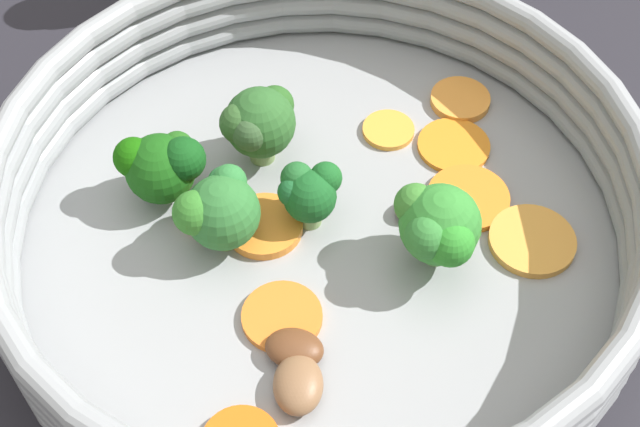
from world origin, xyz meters
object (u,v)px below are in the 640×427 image
object	(u,v)px
carrot_slice_6	(207,214)
mushroom_piece_2	(298,384)
broccoli_floret_1	(437,227)
carrot_slice_2	(264,226)
carrot_slice_3	(454,146)
mushroom_piece_1	(294,348)
mushroom_piece_0	(412,207)
broccoli_floret_2	(310,191)
skillet	(320,238)
carrot_slice_8	(282,317)
carrot_slice_7	(532,241)
broccoli_floret_0	(162,165)
broccoli_floret_3	(258,123)
carrot_slice_5	(460,100)
broccoli_floret_4	(219,209)
carrot_slice_4	(388,130)
carrot_slice_0	(468,198)

from	to	relation	value
carrot_slice_6	mushroom_piece_2	distance (m)	0.12
broccoli_floret_1	carrot_slice_2	bearing A→B (deg)	34.32
carrot_slice_3	mushroom_piece_1	size ratio (longest dim) A/B	1.46
mushroom_piece_0	broccoli_floret_2	bearing A→B (deg)	51.32
carrot_slice_3	mushroom_piece_0	distance (m)	0.06
skillet	broccoli_floret_2	world-z (taller)	broccoli_floret_2
carrot_slice_8	mushroom_piece_1	distance (m)	0.02
mushroom_piece_2	broccoli_floret_1	bearing A→B (deg)	-84.75
mushroom_piece_2	carrot_slice_8	bearing A→B (deg)	-29.74
carrot_slice_7	mushroom_piece_1	size ratio (longest dim) A/B	1.61
broccoli_floret_0	broccoli_floret_3	bearing A→B (deg)	-103.72
carrot_slice_8	carrot_slice_5	bearing A→B (deg)	-76.47
broccoli_floret_3	mushroom_piece_2	size ratio (longest dim) A/B	1.56
carrot_slice_6	skillet	bearing A→B (deg)	-141.22
broccoli_floret_4	carrot_slice_8	bearing A→B (deg)	171.08
carrot_slice_4	broccoli_floret_2	size ratio (longest dim) A/B	0.84
skillet	broccoli_floret_4	xyz separation A→B (m)	(0.03, 0.04, 0.03)
carrot_slice_6	mushroom_piece_0	xyz separation A→B (m)	(-0.08, -0.09, 0.00)
carrot_slice_5	broccoli_floret_0	size ratio (longest dim) A/B	0.83
carrot_slice_2	carrot_slice_8	bearing A→B (deg)	148.91
carrot_slice_2	broccoli_floret_1	world-z (taller)	broccoli_floret_1
carrot_slice_5	broccoli_floret_1	world-z (taller)	broccoli_floret_1
carrot_slice_2	carrot_slice_8	size ratio (longest dim) A/B	1.03
skillet	mushroom_piece_1	bearing A→B (deg)	128.57
carrot_slice_8	broccoli_floret_0	xyz separation A→B (m)	(0.11, -0.01, 0.02)
broccoli_floret_3	carrot_slice_2	bearing A→B (deg)	142.65
carrot_slice_0	carrot_slice_4	distance (m)	0.07
carrot_slice_3	carrot_slice_6	distance (m)	0.15
carrot_slice_2	carrot_slice_6	world-z (taller)	carrot_slice_2
broccoli_floret_4	mushroom_piece_0	world-z (taller)	broccoli_floret_4
skillet	carrot_slice_7	xyz separation A→B (m)	(-0.08, -0.08, 0.01)
carrot_slice_0	broccoli_floret_0	xyz separation A→B (m)	(0.12, 0.12, 0.02)
carrot_slice_6	broccoli_floret_4	xyz separation A→B (m)	(-0.02, 0.00, 0.03)
carrot_slice_0	carrot_slice_3	world-z (taller)	carrot_slice_0
broccoli_floret_1	mushroom_piece_0	distance (m)	0.04
carrot_slice_0	broccoli_floret_1	distance (m)	0.06
carrot_slice_7	mushroom_piece_1	xyz separation A→B (m)	(0.04, 0.14, 0.00)
broccoli_floret_3	broccoli_floret_4	distance (m)	0.06
carrot_slice_4	carrot_slice_6	world-z (taller)	same
broccoli_floret_0	broccoli_floret_4	world-z (taller)	broccoli_floret_4
broccoli_floret_2	mushroom_piece_0	bearing A→B (deg)	-128.68
carrot_slice_6	broccoli_floret_1	size ratio (longest dim) A/B	0.60
mushroom_piece_1	mushroom_piece_2	xyz separation A→B (m)	(-0.02, 0.01, 0.00)
carrot_slice_7	broccoli_floret_0	bearing A→B (deg)	38.23
mushroom_piece_1	carrot_slice_5	bearing A→B (deg)	-71.56
carrot_slice_3	carrot_slice_5	bearing A→B (deg)	-53.31
carrot_slice_3	mushroom_piece_1	bearing A→B (deg)	104.33
broccoli_floret_4	carrot_slice_6	bearing A→B (deg)	-8.92
carrot_slice_6	carrot_slice_4	bearing A→B (deg)	-100.68
skillet	mushroom_piece_0	xyz separation A→B (m)	(-0.03, -0.05, 0.01)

